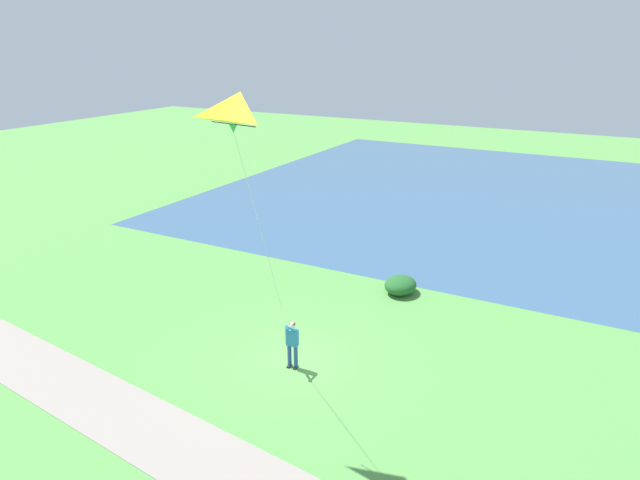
{
  "coord_description": "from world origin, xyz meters",
  "views": [
    {
      "loc": [
        14.83,
        8.92,
        10.67
      ],
      "look_at": [
        0.18,
        1.03,
        4.78
      ],
      "focal_mm": 31.76,
      "sensor_mm": 36.0,
      "label": 1
    }
  ],
  "objects": [
    {
      "name": "flying_kite",
      "position": [
        3.17,
        0.39,
        8.93
      ],
      "size": [
        2.87,
        1.7,
        7.64
      ],
      "color": "yellow"
    },
    {
      "name": "lake_water",
      "position": [
        -26.09,
        4.0,
        0.0
      ],
      "size": [
        36.0,
        44.0,
        0.01
      ],
      "primitive_type": "cube",
      "color": "#385B7F",
      "rests_on": "ground"
    },
    {
      "name": "person_kite_flyer",
      "position": [
        0.38,
        0.05,
        1.05
      ],
      "size": [
        0.62,
        0.52,
        1.83
      ],
      "color": "#232328",
      "rests_on": "ground"
    },
    {
      "name": "lakeside_shrub",
      "position": [
        -7.15,
        1.15,
        0.38
      ],
      "size": [
        1.64,
        1.38,
        0.76
      ],
      "primitive_type": "ellipsoid",
      "color": "#236028",
      "rests_on": "ground"
    },
    {
      "name": "ground_plane",
      "position": [
        0.0,
        0.0,
        0.0
      ],
      "size": [
        120.0,
        120.0,
        0.0
      ],
      "primitive_type": "plane",
      "color": "#569947"
    }
  ]
}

